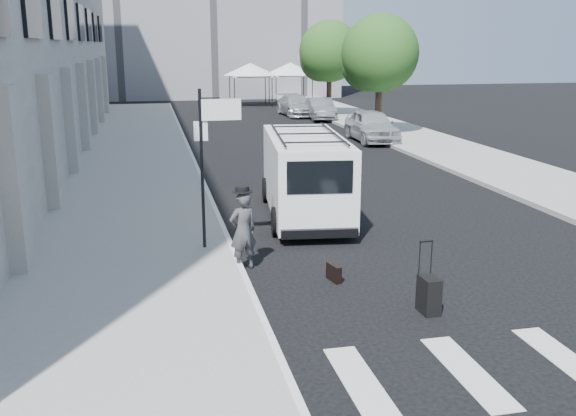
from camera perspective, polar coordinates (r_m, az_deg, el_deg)
name	(u,v)px	position (r m, az deg, el deg)	size (l,w,h in m)	color
ground	(361,297)	(12.09, 6.49, -7.88)	(120.00, 120.00, 0.00)	black
sidewalk_left	(136,157)	(26.96, -13.36, 4.40)	(4.50, 48.00, 0.15)	gray
sidewalk_right	(403,135)	(33.41, 10.21, 6.42)	(4.00, 56.00, 0.15)	gray
sign_pole	(212,135)	(13.97, -6.78, 6.43)	(1.03, 0.07, 3.50)	black
tree_near	(377,56)	(32.71, 7.91, 13.21)	(3.80, 3.83, 6.03)	black
tree_far	(327,54)	(41.28, 3.52, 13.52)	(3.80, 3.83, 6.03)	black
tent_left	(250,70)	(49.22, -3.39, 12.19)	(4.00, 4.00, 3.20)	black
tent_right	(290,69)	(50.30, 0.21, 12.26)	(4.00, 4.00, 3.20)	black
businessman	(243,231)	(13.24, -4.02, -2.05)	(0.60, 0.39, 1.65)	#3E3E40
briefcase	(334,273)	(12.78, 4.10, -5.76)	(0.12, 0.44, 0.34)	black
suitcase	(429,295)	(11.50, 12.41, -7.53)	(0.30, 0.46, 1.26)	black
cargo_van	(305,174)	(17.39, 1.48, 3.04)	(2.55, 5.99, 2.20)	white
parked_car_a	(372,126)	(31.30, 7.44, 7.28)	(1.81, 4.50, 1.53)	#B3B8BC
parked_car_b	(320,109)	(40.22, 2.90, 8.79)	(1.41, 4.06, 1.34)	#5A5C61
parked_car_c	(296,105)	(42.46, 0.74, 9.10)	(1.87, 4.60, 1.33)	#9B9EA2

